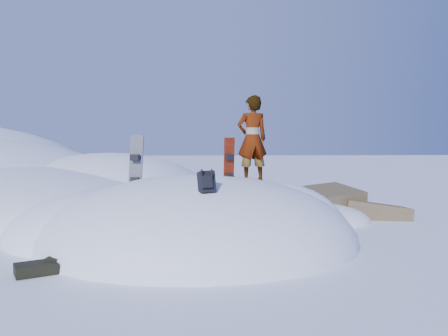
{
  "coord_description": "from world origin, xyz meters",
  "views": [
    {
      "loc": [
        0.06,
        -9.56,
        2.23
      ],
      "look_at": [
        0.59,
        0.3,
        1.63
      ],
      "focal_mm": 35.0,
      "sensor_mm": 36.0,
      "label": 1
    }
  ],
  "objects_px": {
    "snowboard_red": "(229,169)",
    "snowboard_dark": "(135,172)",
    "backpack": "(207,182)",
    "person": "(252,139)"
  },
  "relations": [
    {
      "from": "snowboard_red",
      "to": "snowboard_dark",
      "type": "relative_size",
      "value": 0.82
    },
    {
      "from": "snowboard_dark",
      "to": "backpack",
      "type": "height_order",
      "value": "snowboard_dark"
    },
    {
      "from": "person",
      "to": "backpack",
      "type": "bearing_deg",
      "value": 46.12
    },
    {
      "from": "snowboard_dark",
      "to": "person",
      "type": "distance_m",
      "value": 2.77
    },
    {
      "from": "backpack",
      "to": "snowboard_red",
      "type": "bearing_deg",
      "value": 48.01
    },
    {
      "from": "snowboard_red",
      "to": "backpack",
      "type": "height_order",
      "value": "snowboard_red"
    },
    {
      "from": "snowboard_dark",
      "to": "backpack",
      "type": "xyz_separation_m",
      "value": [
        1.6,
        -1.94,
        -0.07
      ]
    },
    {
      "from": "snowboard_red",
      "to": "backpack",
      "type": "bearing_deg",
      "value": -141.2
    },
    {
      "from": "snowboard_dark",
      "to": "person",
      "type": "relative_size",
      "value": 0.88
    },
    {
      "from": "snowboard_red",
      "to": "snowboard_dark",
      "type": "bearing_deg",
      "value": 134.89
    }
  ]
}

